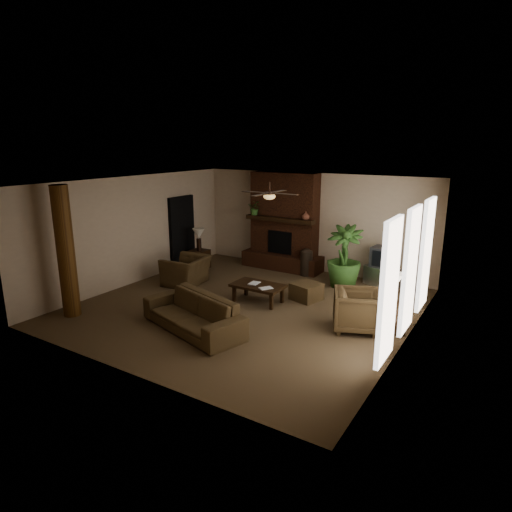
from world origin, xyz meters
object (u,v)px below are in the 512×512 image
Objects in this scene: side_table_right at (392,317)px; lamp_right at (394,283)px; armchair_left at (186,266)px; armchair_right at (357,308)px; log_column at (66,252)px; tv_stand at (382,276)px; side_table_left at (199,259)px; ottoman at (306,291)px; floor_vase at (306,260)px; floor_plant at (343,270)px; sofa at (193,308)px; coffee_table at (258,287)px; lamp_left at (199,235)px.

side_table_right is 0.73m from lamp_right.
armchair_left is 1.25× the size of armchair_right.
armchair_right is at bearing 24.41° from log_column.
tv_stand is 5.22m from side_table_left.
ottoman is 1.99m from floor_vase.
floor_vase is (2.33, 2.36, -0.06)m from armchair_left.
lamp_right is (0.00, -0.06, 0.73)m from side_table_right.
side_table_left is 6.22m from side_table_right.
tv_stand is at bearing 13.92° from side_table_left.
floor_plant is (4.28, 4.92, -0.95)m from log_column.
side_table_left is (-2.99, -1.03, -0.16)m from floor_vase.
log_column is 6.71m from lamp_right.
armchair_left is at bearing -169.79° from ottoman.
side_table_left is at bearing 143.35° from sofa.
lamp_right reaches higher than side_table_right.
side_table_right is (5.39, -0.12, -0.21)m from armchair_left.
coffee_table is at bearing 60.15° from armchair_right.
armchair_left reaches higher than floor_vase.
lamp_left is at bearing -160.85° from floor_vase.
floor_vase is 1.29m from floor_plant.
side_table_right is at bearing 0.79° from coffee_table.
tv_stand is at bearing 109.48° from lamp_right.
armchair_left is 2.03× the size of side_table_left.
armchair_right is 1.16× the size of floor_vase.
coffee_table is at bearing 97.75° from sofa.
lamp_right is (6.03, -1.50, 0.00)m from lamp_left.
floor_vase is at bearing -152.39° from tv_stand.
armchair_right is at bearing 77.38° from armchair_left.
lamp_left is 6.21m from lamp_right.
log_column is at bearing -137.27° from coffee_table.
tv_stand is 1.31× the size of lamp_right.
lamp_left is (0.02, -0.01, 0.73)m from side_table_left.
armchair_right reaches higher than side_table_left.
log_column is 4.23m from coffee_table.
sofa reaches higher than floor_plant.
floor_vase is at bearing 128.16° from armchair_left.
lamp_right reaches higher than armchair_left.
ottoman is (0.89, 0.74, -0.17)m from coffee_table.
sofa reaches higher than side_table_left.
side_table_left is 1.00× the size of side_table_right.
armchair_right is at bearing -18.23° from lamp_left.
floor_vase is 1.40× the size of side_table_right.
floor_plant is at bearing 85.34° from sofa.
armchair_right reaches higher than ottoman.
side_table_right is 0.85× the size of lamp_right.
lamp_right is at bearing -49.72° from floor_plant.
armchair_left is 1.31× the size of tv_stand.
log_column is at bearing -90.74° from side_table_left.
armchair_right and floor_plant have the same top height.
log_column is 4.31× the size of lamp_left.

